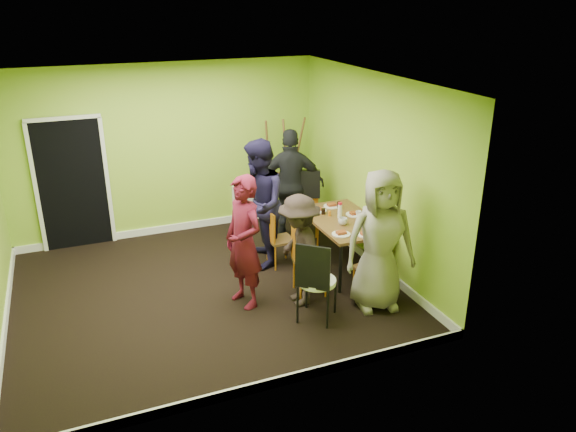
% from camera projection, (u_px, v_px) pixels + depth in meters
% --- Properties ---
extents(ground, '(5.00, 5.00, 0.00)m').
position_uv_depth(ground, '(207.00, 291.00, 7.65)').
color(ground, black).
rests_on(ground, ground).
extents(room_walls, '(5.04, 4.54, 2.82)m').
position_uv_depth(room_walls, '(200.00, 223.00, 7.31)').
color(room_walls, '#99C231').
rests_on(room_walls, ground).
extents(dining_table, '(0.90, 1.50, 0.75)m').
position_uv_depth(dining_table, '(344.00, 223.00, 8.08)').
color(dining_table, black).
rests_on(dining_table, ground).
extents(chair_left_far, '(0.38, 0.37, 0.87)m').
position_uv_depth(chair_left_far, '(276.00, 235.00, 8.19)').
color(chair_left_far, orange).
rests_on(chair_left_far, ground).
extents(chair_left_near, '(0.46, 0.45, 0.98)m').
position_uv_depth(chair_left_near, '(304.00, 256.00, 7.39)').
color(chair_left_near, orange).
rests_on(chair_left_near, ground).
extents(chair_back_end, '(0.63, 0.68, 1.14)m').
position_uv_depth(chair_back_end, '(305.00, 192.00, 9.01)').
color(chair_back_end, orange).
rests_on(chair_back_end, ground).
extents(chair_front_end, '(0.45, 0.45, 0.89)m').
position_uv_depth(chair_front_end, '(376.00, 264.00, 7.28)').
color(chair_front_end, orange).
rests_on(chair_front_end, ground).
extents(chair_bentwood, '(0.59, 0.59, 1.08)m').
position_uv_depth(chair_bentwood, '(316.00, 278.00, 6.73)').
color(chair_bentwood, black).
rests_on(chair_bentwood, ground).
extents(easel, '(0.74, 0.69, 1.84)m').
position_uv_depth(easel, '(283.00, 171.00, 9.73)').
color(easel, brown).
rests_on(easel, ground).
extents(plate_near_left, '(0.26, 0.26, 0.01)m').
position_uv_depth(plate_near_left, '(318.00, 210.00, 8.37)').
color(plate_near_left, white).
rests_on(plate_near_left, dining_table).
extents(plate_near_right, '(0.25, 0.25, 0.01)m').
position_uv_depth(plate_near_right, '(341.00, 234.00, 7.55)').
color(plate_near_right, white).
rests_on(plate_near_right, dining_table).
extents(plate_far_back, '(0.25, 0.25, 0.01)m').
position_uv_depth(plate_far_back, '(332.00, 206.00, 8.54)').
color(plate_far_back, white).
rests_on(plate_far_back, dining_table).
extents(plate_far_front, '(0.22, 0.22, 0.01)m').
position_uv_depth(plate_far_front, '(366.00, 235.00, 7.52)').
color(plate_far_front, white).
rests_on(plate_far_front, dining_table).
extents(plate_wall_back, '(0.25, 0.25, 0.01)m').
position_uv_depth(plate_wall_back, '(354.00, 214.00, 8.22)').
color(plate_wall_back, white).
rests_on(plate_wall_back, dining_table).
extents(plate_wall_front, '(0.23, 0.23, 0.01)m').
position_uv_depth(plate_wall_front, '(365.00, 221.00, 7.97)').
color(plate_wall_front, white).
rests_on(plate_wall_front, dining_table).
extents(thermos, '(0.06, 0.06, 0.20)m').
position_uv_depth(thermos, '(340.00, 211.00, 8.08)').
color(thermos, white).
rests_on(thermos, dining_table).
extents(blue_bottle, '(0.08, 0.08, 0.20)m').
position_uv_depth(blue_bottle, '(371.00, 215.00, 7.92)').
color(blue_bottle, blue).
rests_on(blue_bottle, dining_table).
extents(orange_bottle, '(0.04, 0.04, 0.07)m').
position_uv_depth(orange_bottle, '(329.00, 213.00, 8.17)').
color(orange_bottle, orange).
rests_on(orange_bottle, dining_table).
extents(glass_mid, '(0.06, 0.06, 0.08)m').
position_uv_depth(glass_mid, '(323.00, 211.00, 8.24)').
color(glass_mid, black).
rests_on(glass_mid, dining_table).
extents(glass_back, '(0.06, 0.06, 0.10)m').
position_uv_depth(glass_back, '(339.00, 205.00, 8.47)').
color(glass_back, black).
rests_on(glass_back, dining_table).
extents(glass_front, '(0.06, 0.06, 0.10)m').
position_uv_depth(glass_front, '(365.00, 228.00, 7.63)').
color(glass_front, black).
rests_on(glass_front, dining_table).
extents(cup_a, '(0.13, 0.13, 0.10)m').
position_uv_depth(cup_a, '(343.00, 221.00, 7.85)').
color(cup_a, white).
rests_on(cup_a, dining_table).
extents(cup_b, '(0.09, 0.09, 0.08)m').
position_uv_depth(cup_b, '(358.00, 214.00, 8.15)').
color(cup_b, white).
rests_on(cup_b, dining_table).
extents(person_standing, '(0.59, 0.73, 1.74)m').
position_uv_depth(person_standing, '(244.00, 242.00, 7.03)').
color(person_standing, '#590F21').
rests_on(person_standing, ground).
extents(person_left_far, '(0.91, 1.06, 1.89)m').
position_uv_depth(person_left_far, '(258.00, 205.00, 8.06)').
color(person_left_far, black).
rests_on(person_left_far, ground).
extents(person_left_near, '(0.62, 0.99, 1.48)m').
position_uv_depth(person_left_near, '(299.00, 251.00, 7.10)').
color(person_left_near, black).
rests_on(person_left_near, ground).
extents(person_back_end, '(1.15, 0.76, 1.81)m').
position_uv_depth(person_back_end, '(291.00, 185.00, 9.03)').
color(person_back_end, black).
rests_on(person_back_end, ground).
extents(person_front_end, '(0.99, 0.74, 1.83)m').
position_uv_depth(person_front_end, '(380.00, 241.00, 6.96)').
color(person_front_end, gray).
rests_on(person_front_end, ground).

